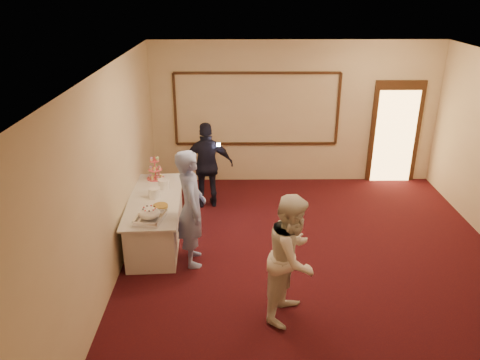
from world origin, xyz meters
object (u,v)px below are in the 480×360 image
woman (292,257)px  guest (207,165)px  plate_stack_a (154,193)px  plate_stack_b (164,184)px  buffet_table (156,219)px  tart (161,207)px  pavlova_tray (150,215)px  cupcake_stand (155,170)px  man (191,208)px

woman → guest: woman is taller
plate_stack_a → woman: 2.84m
plate_stack_b → guest: 1.15m
buffet_table → guest: bearing=59.1°
guest → buffet_table: bearing=51.3°
buffet_table → plate_stack_a: plate_stack_a is taller
plate_stack_b → tart: size_ratio=0.74×
woman → plate_stack_a: bearing=72.6°
plate_stack_b → pavlova_tray: bearing=-92.4°
cupcake_stand → plate_stack_b: 0.49m
plate_stack_a → guest: 1.51m
guest → tart: bearing=61.3°
plate_stack_a → tart: (0.15, -0.40, -0.06)m
plate_stack_a → man: size_ratio=0.11×
plate_stack_a → guest: bearing=58.1°
buffet_table → pavlova_tray: size_ratio=3.75×
man → woman: bearing=-141.9°
plate_stack_a → pavlova_tray: bearing=-85.9°
cupcake_stand → tart: size_ratio=1.71×
plate_stack_a → plate_stack_b: bearing=74.0°
plate_stack_b → buffet_table: bearing=-104.3°
tart → man: 0.62m
woman → guest: size_ratio=1.02×
cupcake_stand → man: (0.78, -1.51, -0.01)m
plate_stack_b → man: (0.56, -1.08, 0.07)m
buffet_table → man: man is taller
man → guest: (0.13, 2.00, -0.09)m
pavlova_tray → man: bearing=8.2°
tart → woman: woman is taller
buffet_table → plate_stack_b: size_ratio=11.06×
plate_stack_b → tart: bearing=-86.3°
buffet_table → cupcake_stand: 1.02m
man → cupcake_stand: bearing=17.9°
pavlova_tray → woman: size_ratio=0.34×
buffet_table → cupcake_stand: bearing=97.2°
buffet_table → man: size_ratio=1.20×
plate_stack_b → woman: woman is taller
tart → guest: guest is taller
cupcake_stand → plate_stack_b: cupcake_stand is taller
buffet_table → plate_stack_a: bearing=89.6°
cupcake_stand → woman: size_ratio=0.27×
cupcake_stand → tart: cupcake_stand is taller
guest → cupcake_stand: bearing=20.2°
plate_stack_b → guest: (0.69, 0.92, -0.02)m
plate_stack_b → woman: size_ratio=0.12×
pavlova_tray → plate_stack_a: size_ratio=2.90×
plate_stack_a → plate_stack_b: plate_stack_a is taller
tart → man: bearing=-31.2°
plate_stack_b → guest: size_ratio=0.12×
cupcake_stand → pavlova_tray: bearing=-84.1°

